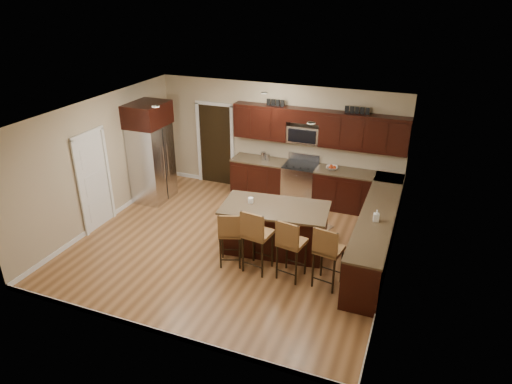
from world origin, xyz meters
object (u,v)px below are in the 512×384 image
at_px(stool_right, 290,243).
at_px(refrigerator, 151,151).
at_px(stool_left, 230,233).
at_px(stool_extra, 327,250).
at_px(range, 300,183).
at_px(stool_mid, 256,234).
at_px(island, 275,229).

distance_m(stool_right, refrigerator, 4.51).
distance_m(stool_left, stool_extra, 1.79).
bearing_deg(stool_left, stool_right, -19.78).
distance_m(range, stool_mid, 3.13).
relative_size(island, stool_left, 1.96).
distance_m(stool_mid, stool_right, 0.63).
distance_m(range, stool_left, 3.14).
distance_m(island, stool_right, 1.07).
relative_size(stool_right, stool_extra, 1.00).
height_order(range, stool_right, stool_right).
bearing_deg(stool_mid, stool_extra, 7.60).
bearing_deg(refrigerator, stool_mid, -30.08).
relative_size(range, stool_left, 1.02).
relative_size(stool_mid, refrigerator, 0.52).
height_order(island, stool_right, stool_right).
height_order(range, refrigerator, refrigerator).
bearing_deg(stool_mid, island, 93.36).
distance_m(stool_left, stool_right, 1.14).
bearing_deg(island, stool_left, -130.43).
bearing_deg(refrigerator, range, 19.22).
height_order(stool_left, stool_right, stool_right).
xyz_separation_m(stool_mid, refrigerator, (-3.40, 1.97, 0.44)).
bearing_deg(stool_right, stool_extra, 9.49).
relative_size(stool_left, refrigerator, 0.46).
relative_size(range, island, 0.52).
height_order(stool_mid, refrigerator, refrigerator).
height_order(range, stool_mid, stool_mid).
relative_size(stool_left, stool_extra, 0.93).
height_order(stool_right, refrigerator, refrigerator).
xyz_separation_m(range, stool_right, (0.73, -3.11, 0.26)).
xyz_separation_m(range, stool_mid, (0.10, -3.12, 0.30)).
relative_size(stool_left, stool_right, 0.93).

